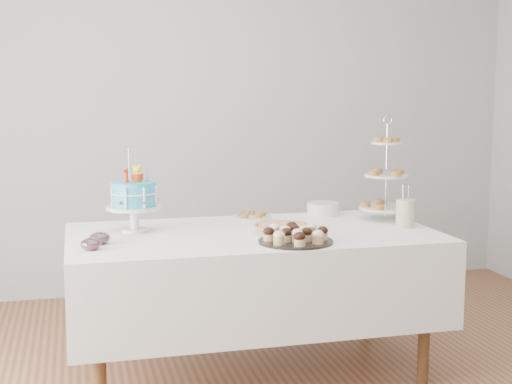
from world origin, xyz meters
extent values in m
cube|color=#ADB0B3|center=(0.00, 2.00, 1.35)|extent=(5.00, 0.04, 2.70)
cube|color=silver|center=(0.00, 0.30, 0.55)|extent=(1.92, 1.02, 0.45)
cylinder|color=brown|center=(-0.82, -0.07, 0.34)|extent=(0.06, 0.06, 0.67)
cylinder|color=brown|center=(0.82, -0.07, 0.34)|extent=(0.06, 0.06, 0.67)
cylinder|color=brown|center=(-0.82, 0.67, 0.34)|extent=(0.06, 0.06, 0.67)
cylinder|color=brown|center=(0.82, 0.67, 0.34)|extent=(0.06, 0.06, 0.67)
cylinder|color=#2EA1C9|center=(-0.60, 0.45, 0.97)|extent=(0.23, 0.23, 0.13)
torus|color=white|center=(-0.60, 0.45, 0.98)|extent=(0.25, 0.25, 0.01)
cube|color=red|center=(-0.64, 0.43, 1.07)|extent=(0.02, 0.02, 0.07)
cylinder|color=blue|center=(-0.53, 0.45, 1.07)|extent=(0.01, 0.01, 0.07)
cylinder|color=silver|center=(-0.62, 0.48, 1.12)|extent=(0.00, 0.00, 0.18)
cylinder|color=yellow|center=(-0.62, 0.48, 1.22)|extent=(0.05, 0.05, 0.01)
cylinder|color=black|center=(0.14, -0.02, 0.78)|extent=(0.37, 0.37, 0.01)
ellipsoid|color=black|center=(0.07, -0.02, 0.83)|extent=(0.06, 0.06, 0.04)
ellipsoid|color=beige|center=(0.21, -0.02, 0.83)|extent=(0.06, 0.06, 0.04)
cylinder|color=#A87F5B|center=(0.14, 0.23, 0.79)|extent=(0.28, 0.28, 0.03)
cylinder|color=#AA7842|center=(0.14, 0.23, 0.81)|extent=(0.25, 0.25, 0.02)
torus|color=#A87F5B|center=(0.14, 0.23, 0.80)|extent=(0.30, 0.30, 0.02)
cylinder|color=silver|center=(0.84, 0.48, 1.05)|extent=(0.02, 0.02, 0.55)
cylinder|color=silver|center=(0.84, 0.48, 0.84)|extent=(0.31, 0.31, 0.01)
cylinder|color=silver|center=(0.84, 0.48, 1.02)|extent=(0.25, 0.25, 0.01)
cylinder|color=silver|center=(0.84, 0.48, 1.21)|extent=(0.19, 0.19, 0.01)
torus|color=silver|center=(0.84, 0.48, 1.34)|extent=(0.06, 0.01, 0.06)
cylinder|color=silver|center=(0.54, 0.70, 0.81)|extent=(0.19, 0.19, 0.08)
cylinder|color=silver|center=(0.10, 0.70, 0.78)|extent=(0.23, 0.23, 0.01)
ellipsoid|color=silver|center=(-0.84, 0.06, 0.80)|extent=(0.10, 0.10, 0.06)
cylinder|color=#4E0615|center=(-0.84, 0.06, 0.79)|extent=(0.07, 0.07, 0.03)
ellipsoid|color=silver|center=(-0.79, 0.19, 0.80)|extent=(0.10, 0.10, 0.06)
cylinder|color=#4E0615|center=(-0.79, 0.19, 0.79)|extent=(0.07, 0.07, 0.03)
cylinder|color=silver|center=(0.84, 0.22, 0.85)|extent=(0.10, 0.10, 0.15)
cylinder|color=silver|center=(0.89, 0.24, 0.86)|extent=(0.01, 0.01, 0.08)
camera|label=1|loc=(-0.90, -3.28, 1.50)|focal=50.00mm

